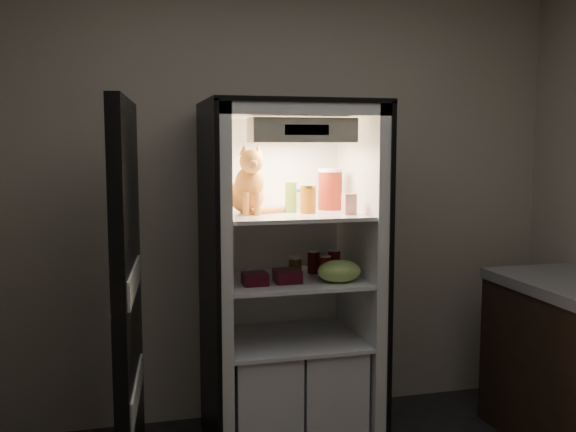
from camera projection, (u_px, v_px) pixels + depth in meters
name	position (u px, v px, depth m)	size (l,w,h in m)	color
room_shell	(394.00, 154.00, 2.09)	(3.60, 3.60, 3.60)	white
refrigerator	(288.00, 302.00, 3.51)	(0.90, 0.72, 1.88)	white
fridge_door	(128.00, 308.00, 2.90)	(0.14, 0.87, 1.85)	black
tabby_cat	(248.00, 187.00, 3.35)	(0.30, 0.34, 0.37)	#BD5F18
parmesan_shaker	(291.00, 197.00, 3.41)	(0.06, 0.06, 0.16)	#24872B
mayo_tub	(302.00, 200.00, 3.50)	(0.09, 0.09, 0.12)	white
salsa_jar	(308.00, 199.00, 3.37)	(0.08, 0.08, 0.15)	maroon
pepper_jar	(330.00, 189.00, 3.54)	(0.14, 0.14, 0.23)	maroon
cream_carton	(349.00, 204.00, 3.31)	(0.06, 0.06, 0.11)	beige
soda_can_a	(314.00, 262.00, 3.54)	(0.07, 0.07, 0.12)	black
soda_can_b	(334.00, 261.00, 3.55)	(0.07, 0.07, 0.13)	black
soda_can_c	(325.00, 267.00, 3.42)	(0.06, 0.06, 0.12)	black
condiment_jar	(295.00, 266.00, 3.50)	(0.07, 0.07, 0.10)	#573B19
grape_bag	(339.00, 271.00, 3.32)	(0.23, 0.17, 0.12)	#8CB253
berry_box_left	(255.00, 279.00, 3.26)	(0.12, 0.12, 0.06)	#450B16
berry_box_right	(287.00, 276.00, 3.32)	(0.13, 0.13, 0.07)	#450B16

